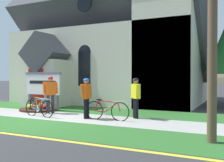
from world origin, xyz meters
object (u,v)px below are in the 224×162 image
object	(u,v)px
bicycle_silver	(38,105)
cyclist_in_blue_jersey	(86,95)
bicycle_red	(39,108)
church_sign	(43,85)
cyclist_in_yellow_jersey	(50,92)
cyclist_in_orange_jersey	(136,95)
bicycle_yellow	(107,110)

from	to	relation	value
bicycle_silver	cyclist_in_blue_jersey	distance (m)	2.85
bicycle_red	cyclist_in_blue_jersey	distance (m)	2.18
church_sign	cyclist_in_yellow_jersey	xyz separation A→B (m)	(1.14, -0.82, -0.28)
church_sign	bicycle_silver	size ratio (longest dim) A/B	1.39
cyclist_in_orange_jersey	bicycle_red	bearing A→B (deg)	-160.96
cyclist_in_blue_jersey	church_sign	bearing A→B (deg)	157.33
bicycle_red	cyclist_in_orange_jersey	world-z (taller)	cyclist_in_orange_jersey
bicycle_yellow	bicycle_silver	bearing A→B (deg)	174.89
church_sign	cyclist_in_blue_jersey	world-z (taller)	church_sign
church_sign	cyclist_in_blue_jersey	distance (m)	3.72
church_sign	cyclist_in_blue_jersey	size ratio (longest dim) A/B	1.40
church_sign	bicycle_red	size ratio (longest dim) A/B	1.32
church_sign	bicycle_silver	distance (m)	1.54
bicycle_yellow	cyclist_in_orange_jersey	size ratio (longest dim) A/B	1.12
bicycle_yellow	cyclist_in_yellow_jersey	bearing A→B (deg)	169.70
bicycle_red	bicycle_silver	world-z (taller)	bicycle_silver
bicycle_yellow	bicycle_silver	xyz separation A→B (m)	(-3.67, 0.33, -0.02)
bicycle_yellow	cyclist_in_orange_jersey	xyz separation A→B (m)	(0.85, 0.87, 0.56)
bicycle_silver	church_sign	bearing A→B (deg)	121.02
church_sign	cyclist_in_yellow_jersey	world-z (taller)	church_sign
cyclist_in_yellow_jersey	cyclist_in_blue_jersey	size ratio (longest dim) A/B	1.04
church_sign	cyclist_in_yellow_jersey	distance (m)	1.43
church_sign	cyclist_in_orange_jersey	xyz separation A→B (m)	(5.17, -0.53, -0.33)
cyclist_in_blue_jersey	cyclist_in_orange_jersey	world-z (taller)	cyclist_in_orange_jersey
bicycle_red	cyclist_in_yellow_jersey	bearing A→B (deg)	102.03
bicycle_silver	cyclist_in_yellow_jersey	size ratio (longest dim) A/B	0.96
church_sign	bicycle_yellow	xyz separation A→B (m)	(4.31, -1.40, -0.89)
cyclist_in_yellow_jersey	bicycle_red	bearing A→B (deg)	-77.97
bicycle_yellow	cyclist_in_yellow_jersey	world-z (taller)	cyclist_in_yellow_jersey
bicycle_red	bicycle_silver	bearing A→B (deg)	132.82
cyclist_in_orange_jersey	cyclist_in_yellow_jersey	bearing A→B (deg)	-175.79
cyclist_in_blue_jersey	bicycle_yellow	bearing A→B (deg)	1.85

